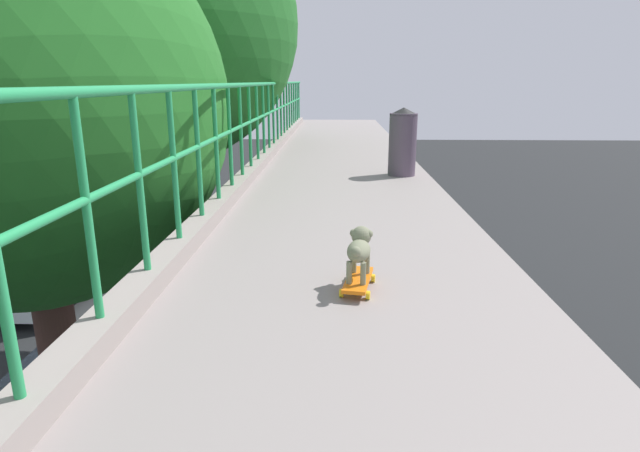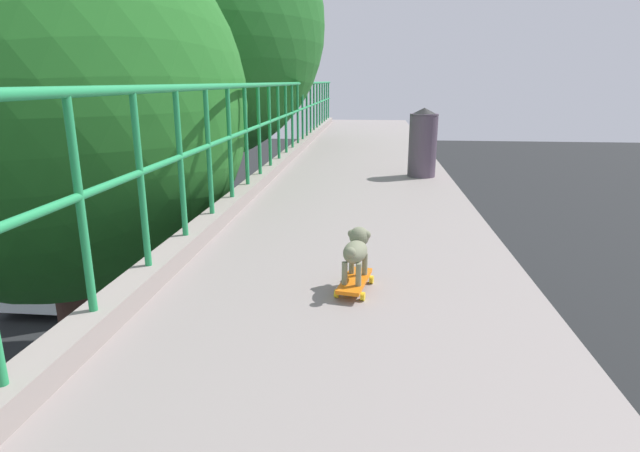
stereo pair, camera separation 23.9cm
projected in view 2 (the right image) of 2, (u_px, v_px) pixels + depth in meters
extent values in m
cylinder|color=#259553|center=(80.00, 208.00, 2.59)|extent=(0.04, 0.04, 1.12)
cylinder|color=#259553|center=(141.00, 182.00, 3.25)|extent=(0.04, 0.04, 1.12)
cylinder|color=#259553|center=(181.00, 164.00, 3.92)|extent=(0.04, 0.04, 1.12)
cylinder|color=#259553|center=(209.00, 152.00, 4.59)|extent=(0.04, 0.04, 1.12)
cylinder|color=#259553|center=(230.00, 143.00, 5.26)|extent=(0.04, 0.04, 1.12)
cylinder|color=#259553|center=(246.00, 136.00, 5.93)|extent=(0.04, 0.04, 1.12)
cylinder|color=#259553|center=(259.00, 130.00, 6.60)|extent=(0.04, 0.04, 1.12)
cylinder|color=#259553|center=(270.00, 126.00, 7.26)|extent=(0.04, 0.04, 1.12)
cylinder|color=#259553|center=(278.00, 122.00, 7.93)|extent=(0.04, 0.04, 1.12)
cylinder|color=#259553|center=(286.00, 119.00, 8.60)|extent=(0.04, 0.04, 1.12)
cylinder|color=#259553|center=(292.00, 116.00, 9.27)|extent=(0.04, 0.04, 1.12)
cylinder|color=#259553|center=(298.00, 114.00, 9.94)|extent=(0.04, 0.04, 1.12)
cylinder|color=#259553|center=(303.00, 112.00, 10.61)|extent=(0.04, 0.04, 1.12)
cylinder|color=#259553|center=(307.00, 110.00, 11.27)|extent=(0.04, 0.04, 1.12)
cylinder|color=#259553|center=(311.00, 108.00, 11.94)|extent=(0.04, 0.04, 1.12)
cylinder|color=#259553|center=(314.00, 107.00, 12.61)|extent=(0.04, 0.04, 1.12)
cylinder|color=#259553|center=(317.00, 105.00, 13.28)|extent=(0.04, 0.04, 1.12)
cylinder|color=#259553|center=(320.00, 104.00, 13.95)|extent=(0.04, 0.04, 1.12)
cylinder|color=#259553|center=(322.00, 103.00, 14.62)|extent=(0.04, 0.04, 1.12)
cylinder|color=#259553|center=(324.00, 102.00, 15.28)|extent=(0.04, 0.04, 1.12)
cylinder|color=#259553|center=(327.00, 101.00, 15.95)|extent=(0.04, 0.04, 1.12)
cylinder|color=#259553|center=(328.00, 100.00, 16.62)|extent=(0.04, 0.04, 1.12)
cube|color=white|center=(95.00, 398.00, 10.09)|extent=(1.82, 4.58, 0.73)
cube|color=#1E232B|center=(87.00, 371.00, 9.80)|extent=(1.55, 1.98, 0.60)
cylinder|color=black|center=(168.00, 370.00, 11.48)|extent=(0.18, 0.68, 0.68)
cylinder|color=black|center=(93.00, 366.00, 11.65)|extent=(0.18, 0.68, 0.68)
cube|color=white|center=(127.00, 207.00, 19.59)|extent=(2.52, 11.80, 3.28)
cube|color=black|center=(126.00, 192.00, 19.44)|extent=(2.54, 10.86, 0.70)
cylinder|color=black|center=(197.00, 217.00, 23.82)|extent=(0.28, 0.96, 0.96)
cylinder|color=black|center=(146.00, 216.00, 24.05)|extent=(0.28, 0.96, 0.96)
cylinder|color=black|center=(122.00, 275.00, 16.75)|extent=(0.28, 0.96, 0.96)
cylinder|color=black|center=(51.00, 272.00, 16.99)|extent=(0.28, 0.96, 0.96)
cylinder|color=#50322A|center=(88.00, 385.00, 7.17)|extent=(0.49, 0.49, 4.96)
ellipsoid|color=#246A24|center=(49.00, 106.00, 6.15)|extent=(4.69, 4.69, 4.68)
cylinder|color=#483B26|center=(201.00, 238.00, 11.98)|extent=(0.41, 0.41, 6.06)
ellipsoid|color=#246A26|center=(187.00, 26.00, 10.74)|extent=(5.72, 5.72, 5.65)
cube|color=orange|center=(355.00, 281.00, 3.33)|extent=(0.22, 0.47, 0.02)
cylinder|color=yellow|center=(371.00, 279.00, 3.45)|extent=(0.03, 0.06, 0.05)
cylinder|color=yellow|center=(347.00, 277.00, 3.50)|extent=(0.03, 0.06, 0.05)
cylinder|color=yellow|center=(363.00, 296.00, 3.18)|extent=(0.03, 0.06, 0.05)
cylinder|color=yellow|center=(337.00, 293.00, 3.23)|extent=(0.03, 0.06, 0.05)
cylinder|color=gray|center=(365.00, 264.00, 3.38)|extent=(0.04, 0.04, 0.15)
cylinder|color=gray|center=(352.00, 263.00, 3.41)|extent=(0.04, 0.04, 0.15)
cylinder|color=gray|center=(358.00, 275.00, 3.20)|extent=(0.04, 0.04, 0.15)
cylinder|color=gray|center=(345.00, 273.00, 3.22)|extent=(0.04, 0.04, 0.15)
ellipsoid|color=gray|center=(355.00, 252.00, 3.27)|extent=(0.19, 0.29, 0.13)
sphere|color=gray|center=(359.00, 237.00, 3.36)|extent=(0.13, 0.13, 0.13)
ellipsoid|color=slate|center=(361.00, 236.00, 3.42)|extent=(0.06, 0.07, 0.04)
sphere|color=gray|center=(367.00, 235.00, 3.34)|extent=(0.05, 0.05, 0.05)
sphere|color=gray|center=(352.00, 234.00, 3.37)|extent=(0.05, 0.05, 0.05)
sphere|color=gray|center=(350.00, 252.00, 3.13)|extent=(0.07, 0.07, 0.07)
cylinder|color=#524354|center=(423.00, 145.00, 7.22)|extent=(0.39, 0.39, 0.87)
cone|color=black|center=(424.00, 111.00, 7.09)|extent=(0.39, 0.39, 0.10)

